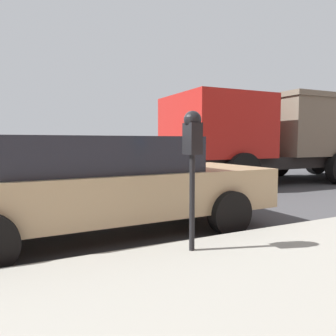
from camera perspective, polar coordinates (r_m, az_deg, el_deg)
name	(u,v)px	position (r m, az deg, el deg)	size (l,w,h in m)	color
ground_plane	(102,217)	(5.95, -11.51, -8.41)	(220.00, 220.00, 0.00)	#424244
parking_meter	(192,145)	(3.54, 4.26, 4.10)	(0.21, 0.19, 1.53)	black
car_tan	(103,182)	(4.76, -11.30, -2.47)	(2.12, 4.94, 1.40)	tan
dump_truck	(293,133)	(11.91, 20.87, 5.70)	(3.14, 8.53, 2.82)	black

